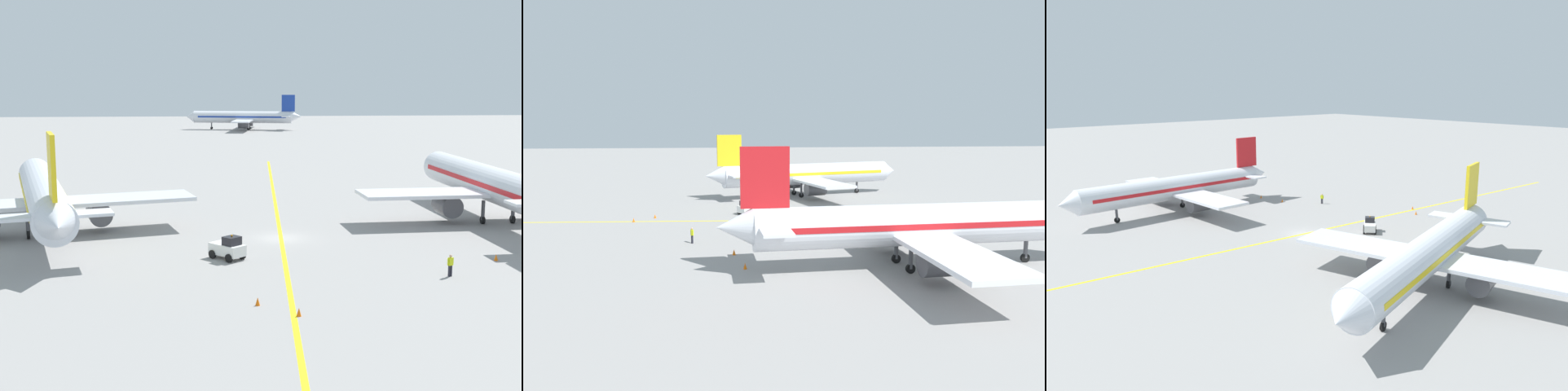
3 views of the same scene
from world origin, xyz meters
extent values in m
plane|color=gray|center=(0.00, 0.00, 0.00)|extent=(400.00, 400.00, 0.00)
cube|color=yellow|center=(0.00, 0.00, 0.00)|extent=(7.74, 119.80, 0.01)
cylinder|color=silver|center=(-22.22, 3.68, 3.80)|extent=(11.62, 29.85, 3.60)
cone|color=silver|center=(-26.63, 19.27, 3.80)|extent=(3.94, 3.24, 3.42)
cone|color=silver|center=(-17.74, -12.19, 4.10)|extent=(3.76, 3.72, 3.06)
cube|color=yellow|center=(-22.22, 3.68, 3.95)|extent=(10.85, 26.97, 0.50)
cube|color=silver|center=(-21.95, 2.72, 3.08)|extent=(28.36, 12.62, 0.36)
cylinder|color=#4C4C51|center=(-26.76, 1.36, 1.83)|extent=(2.99, 3.68, 2.20)
cylinder|color=#4C4C51|center=(-17.14, 4.08, 1.83)|extent=(2.99, 3.68, 2.20)
cube|color=yellow|center=(-18.42, -9.79, 8.10)|extent=(1.43, 3.95, 5.00)
cube|color=silver|center=(-18.55, -9.31, 4.20)|extent=(9.31, 4.76, 0.24)
cylinder|color=#4C4C51|center=(-24.84, 12.92, 1.40)|extent=(0.36, 0.36, 2.00)
cylinder|color=black|center=(-24.84, 12.92, 0.40)|extent=(0.49, 0.85, 0.80)
cylinder|color=#4C4C51|center=(-23.22, 1.32, 1.40)|extent=(0.36, 0.36, 2.00)
cylinder|color=black|center=(-23.22, 1.32, 0.40)|extent=(0.49, 0.85, 0.80)
cylinder|color=#4C4C51|center=(-20.14, 2.19, 1.40)|extent=(0.36, 0.36, 2.00)
cylinder|color=black|center=(-20.14, 2.19, 0.40)|extent=(0.49, 0.85, 0.80)
cylinder|color=silver|center=(22.48, 7.10, 3.80)|extent=(5.28, 30.15, 3.60)
cone|color=silver|center=(21.57, 23.27, 3.80)|extent=(3.55, 2.59, 3.42)
cone|color=silver|center=(23.41, -9.37, 4.10)|extent=(3.22, 3.17, 3.06)
cube|color=red|center=(22.48, 7.10, 3.95)|extent=(5.15, 27.16, 0.50)
cube|color=silver|center=(22.54, 6.10, 3.08)|extent=(28.25, 6.77, 0.36)
cylinder|color=#4C4C51|center=(17.55, 5.82, 1.83)|extent=(2.38, 3.32, 2.20)
cylinder|color=#4C4C51|center=(27.53, 6.38, 1.83)|extent=(2.38, 3.32, 2.20)
cube|color=red|center=(23.27, -6.88, 8.10)|extent=(0.58, 4.01, 5.00)
cube|color=silver|center=(23.24, -6.38, 4.20)|extent=(9.12, 2.90, 0.24)
cylinder|color=#4C4C51|center=(21.94, 16.69, 1.40)|extent=(0.36, 0.36, 2.00)
cylinder|color=black|center=(21.94, 16.69, 0.40)|extent=(0.32, 0.81, 0.80)
cylinder|color=#4C4C51|center=(21.00, 5.01, 1.40)|extent=(0.36, 0.36, 2.00)
cylinder|color=black|center=(21.00, 5.01, 0.40)|extent=(0.32, 0.81, 0.80)
cylinder|color=#4C4C51|center=(24.19, 5.19, 1.40)|extent=(0.36, 0.36, 2.00)
cylinder|color=black|center=(24.19, 5.19, 0.40)|extent=(0.32, 0.81, 0.80)
cube|color=white|center=(-5.14, -7.26, 0.80)|extent=(3.13, 3.23, 0.90)
cube|color=black|center=(-4.77, -7.66, 1.60)|extent=(1.68, 1.67, 0.70)
sphere|color=orange|center=(-4.77, -7.66, 2.03)|extent=(0.16, 0.16, 0.16)
cylinder|color=black|center=(-3.93, -7.47, 0.35)|extent=(0.66, 0.69, 0.70)
cylinder|color=black|center=(-5.04, -8.48, 0.35)|extent=(0.66, 0.69, 0.70)
cylinder|color=black|center=(-5.24, -6.03, 0.35)|extent=(0.66, 0.69, 0.70)
cylinder|color=black|center=(-6.35, -7.04, 0.35)|extent=(0.66, 0.69, 0.70)
cylinder|color=#23232D|center=(11.29, -13.76, 0.42)|extent=(0.16, 0.16, 0.85)
cylinder|color=#23232D|center=(11.47, -13.68, 0.42)|extent=(0.16, 0.16, 0.85)
cube|color=#CCD819|center=(11.38, -13.72, 1.15)|extent=(0.42, 0.35, 0.60)
cylinder|color=#CCD819|center=(11.16, -13.82, 1.15)|extent=(0.10, 0.10, 0.55)
cylinder|color=#CCD819|center=(11.60, -13.63, 1.15)|extent=(0.10, 0.10, 0.55)
sphere|color=tan|center=(11.38, -13.72, 1.57)|extent=(0.22, 0.22, 0.22)
cone|color=orange|center=(16.64, -9.41, 0.28)|extent=(0.32, 0.32, 0.55)
cone|color=orange|center=(-3.46, -19.63, 0.28)|extent=(0.32, 0.32, 0.55)
cone|color=orange|center=(21.48, -8.50, 0.28)|extent=(0.32, 0.32, 0.55)
cone|color=orange|center=(-1.02, -21.95, 0.28)|extent=(0.32, 0.32, 0.55)
camera|label=1|loc=(-6.46, -65.18, 14.92)|focal=50.00mm
camera|label=2|loc=(63.93, -9.62, 12.43)|focal=35.00mm
camera|label=3|loc=(-49.34, 42.40, 19.54)|focal=35.00mm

